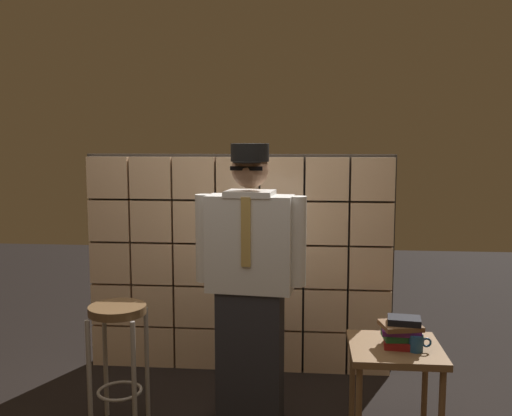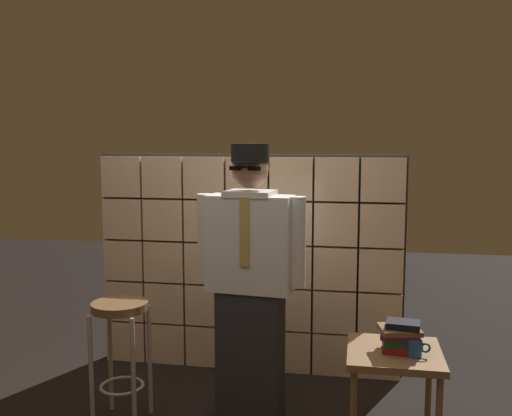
{
  "view_description": "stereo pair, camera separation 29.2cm",
  "coord_description": "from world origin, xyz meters",
  "px_view_note": "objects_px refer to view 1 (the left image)",
  "views": [
    {
      "loc": [
        0.51,
        -2.94,
        1.73
      ],
      "look_at": [
        0.21,
        0.39,
        1.33
      ],
      "focal_mm": 39.94,
      "sensor_mm": 36.0,
      "label": 1
    },
    {
      "loc": [
        0.8,
        -2.9,
        1.73
      ],
      "look_at": [
        0.21,
        0.39,
        1.33
      ],
      "focal_mm": 39.94,
      "sensor_mm": 36.0,
      "label": 2
    }
  ],
  "objects_px": {
    "bar_stool": "(118,337)",
    "book_stack": "(402,332)",
    "standing_person": "(250,279)",
    "side_table": "(395,359)",
    "coffee_mug": "(416,343)"
  },
  "relations": [
    {
      "from": "standing_person",
      "to": "book_stack",
      "type": "height_order",
      "value": "standing_person"
    },
    {
      "from": "standing_person",
      "to": "book_stack",
      "type": "relative_size",
      "value": 6.93
    },
    {
      "from": "book_stack",
      "to": "standing_person",
      "type": "bearing_deg",
      "value": 169.58
    },
    {
      "from": "standing_person",
      "to": "side_table",
      "type": "height_order",
      "value": "standing_person"
    },
    {
      "from": "side_table",
      "to": "coffee_mug",
      "type": "distance_m",
      "value": 0.18
    },
    {
      "from": "bar_stool",
      "to": "book_stack",
      "type": "height_order",
      "value": "bar_stool"
    },
    {
      "from": "standing_person",
      "to": "coffee_mug",
      "type": "height_order",
      "value": "standing_person"
    },
    {
      "from": "side_table",
      "to": "book_stack",
      "type": "bearing_deg",
      "value": -18.32
    },
    {
      "from": "bar_stool",
      "to": "book_stack",
      "type": "xyz_separation_m",
      "value": [
        1.66,
        0.0,
        0.08
      ]
    },
    {
      "from": "bar_stool",
      "to": "book_stack",
      "type": "relative_size",
      "value": 3.06
    },
    {
      "from": "coffee_mug",
      "to": "side_table",
      "type": "bearing_deg",
      "value": 144.73
    },
    {
      "from": "bar_stool",
      "to": "coffee_mug",
      "type": "height_order",
      "value": "bar_stool"
    },
    {
      "from": "side_table",
      "to": "bar_stool",
      "type": "bearing_deg",
      "value": -179.56
    },
    {
      "from": "bar_stool",
      "to": "coffee_mug",
      "type": "bearing_deg",
      "value": -2.02
    },
    {
      "from": "standing_person",
      "to": "bar_stool",
      "type": "relative_size",
      "value": 2.26
    }
  ]
}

